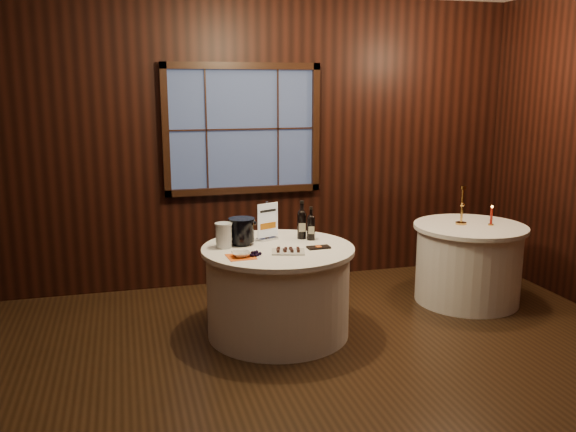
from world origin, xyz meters
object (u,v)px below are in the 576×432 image
object	(u,v)px
port_bottle_left	(302,222)
glass_pitcher	(224,235)
side_table	(468,263)
sign_stand	(267,227)
chocolate_box	(319,247)
cracker_bowl	(241,254)
port_bottle_right	(311,226)
chocolate_plate	(288,251)
grape_bunch	(256,254)
main_table	(278,290)
ice_bucket	(242,231)
red_candle	(491,217)
brass_candlestick	(462,210)

from	to	relation	value
port_bottle_left	glass_pitcher	distance (m)	0.72
side_table	sign_stand	bearing A→B (deg)	-178.79
port_bottle_left	glass_pitcher	world-z (taller)	port_bottle_left
sign_stand	chocolate_box	bearing A→B (deg)	-70.08
cracker_bowl	port_bottle_right	bearing A→B (deg)	28.44
chocolate_plate	chocolate_box	world-z (taller)	chocolate_plate
chocolate_plate	grape_bunch	bearing A→B (deg)	-171.95
cracker_bowl	side_table	bearing A→B (deg)	12.39
main_table	port_bottle_left	distance (m)	0.64
grape_bunch	ice_bucket	bearing A→B (deg)	95.12
red_candle	brass_candlestick	bearing A→B (deg)	154.54
chocolate_box	brass_candlestick	bearing A→B (deg)	14.49
main_table	sign_stand	distance (m)	0.56
port_bottle_right	grape_bunch	bearing A→B (deg)	-134.46
side_table	port_bottle_right	xyz separation A→B (m)	(-1.66, -0.14, 0.51)
side_table	grape_bunch	distance (m)	2.34
side_table	sign_stand	xyz separation A→B (m)	(-2.03, -0.04, 0.50)
glass_pitcher	cracker_bowl	world-z (taller)	glass_pitcher
port_bottle_left	port_bottle_right	xyz separation A→B (m)	(0.06, -0.07, -0.02)
ice_bucket	red_candle	xyz separation A→B (m)	(2.46, 0.08, -0.04)
chocolate_box	cracker_bowl	distance (m)	0.68
chocolate_box	brass_candlestick	size ratio (longest dim) A/B	0.50
port_bottle_right	red_candle	bearing A→B (deg)	13.58
glass_pitcher	chocolate_box	bearing A→B (deg)	-27.88
chocolate_plate	chocolate_box	xyz separation A→B (m)	(0.28, 0.07, -0.01)
port_bottle_left	cracker_bowl	size ratio (longest dim) A/B	2.28
main_table	grape_bunch	world-z (taller)	grape_bunch
side_table	port_bottle_right	world-z (taller)	port_bottle_right
sign_stand	grape_bunch	xyz separation A→B (m)	(-0.21, -0.49, -0.10)
sign_stand	red_candle	bearing A→B (deg)	-22.46
ice_bucket	cracker_bowl	world-z (taller)	ice_bucket
main_table	cracker_bowl	distance (m)	0.58
chocolate_box	glass_pitcher	world-z (taller)	glass_pitcher
main_table	sign_stand	world-z (taller)	sign_stand
side_table	chocolate_box	distance (m)	1.78
chocolate_box	side_table	bearing A→B (deg)	12.00
port_bottle_right	brass_candlestick	world-z (taller)	brass_candlestick
chocolate_box	red_candle	bearing A→B (deg)	8.84
port_bottle_right	ice_bucket	size ratio (longest dim) A/B	1.29
side_table	chocolate_plate	distance (m)	2.07
main_table	grape_bunch	xyz separation A→B (m)	(-0.24, -0.24, 0.40)
chocolate_box	port_bottle_right	bearing A→B (deg)	83.18
side_table	brass_candlestick	size ratio (longest dim) A/B	2.86
sign_stand	chocolate_plate	xyz separation A→B (m)	(0.07, -0.46, -0.10)
ice_bucket	red_candle	size ratio (longest dim) A/B	1.16
main_table	red_candle	bearing A→B (deg)	6.23
ice_bucket	cracker_bowl	bearing A→B (deg)	-102.21
port_bottle_left	cracker_bowl	xyz separation A→B (m)	(-0.63, -0.44, -0.12)
ice_bucket	glass_pitcher	size ratio (longest dim) A/B	1.09
side_table	red_candle	xyz separation A→B (m)	(0.18, -0.06, 0.46)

